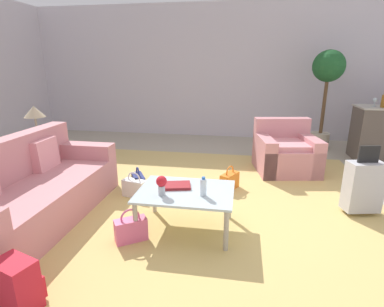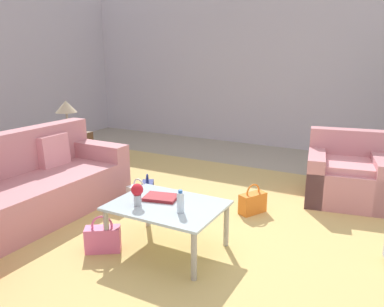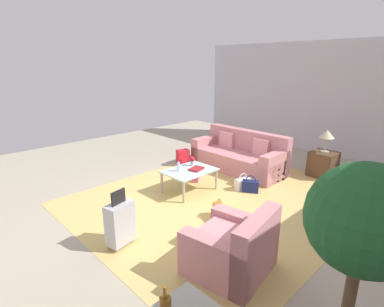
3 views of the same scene
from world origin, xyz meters
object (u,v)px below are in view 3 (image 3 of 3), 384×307
object	(u,v)px
handbag_white	(243,184)
potted_ficus	(356,260)
coffee_table	(189,173)
flower_vase	(192,160)
armchair	(234,251)
coffee_table_book	(196,169)
suitcase_silver	(120,223)
water_bottle	(178,167)
backpack_red	(183,158)
table_lamp	(327,135)
handbag_pink	(196,175)
couch	(240,157)
handbag_navy	(250,186)
handbag_orange	(220,212)
side_table	(323,164)

from	to	relation	value
handbag_white	potted_ficus	world-z (taller)	potted_ficus
coffee_table	flower_vase	distance (m)	0.32
armchair	coffee_table_book	size ratio (longest dim) A/B	3.57
suitcase_silver	handbag_white	bearing A→B (deg)	179.93
water_bottle	backpack_red	world-z (taller)	water_bottle
table_lamp	flower_vase	bearing A→B (deg)	-32.60
potted_ficus	handbag_pink	bearing A→B (deg)	-123.99
handbag_white	potted_ficus	size ratio (longest dim) A/B	0.18
couch	table_lamp	xyz separation A→B (m)	(-1.00, 1.60, 0.66)
armchair	suitcase_silver	distance (m)	1.63
suitcase_silver	potted_ficus	distance (m)	3.20
coffee_table	handbag_navy	bearing A→B (deg)	133.82
coffee_table	handbag_white	xyz separation A→B (m)	(-0.84, 0.70, -0.27)
flower_vase	handbag_white	xyz separation A→B (m)	(-0.62, 0.85, -0.45)
water_bottle	handbag_orange	distance (m)	1.36
couch	coffee_table	distance (m)	1.80
handbag_orange	backpack_red	xyz separation A→B (m)	(-1.41, -2.47, 0.06)
coffee_table_book	handbag_white	distance (m)	1.01
coffee_table	armchair	bearing A→B (deg)	59.29
couch	suitcase_silver	distance (m)	3.88
handbag_orange	water_bottle	bearing A→B (deg)	-99.57
couch	backpack_red	world-z (taller)	couch
armchair	suitcase_silver	xyz separation A→B (m)	(0.71, -1.47, 0.06)
handbag_orange	couch	bearing A→B (deg)	-150.07
coffee_table	backpack_red	bearing A→B (deg)	-127.69
couch	handbag_orange	world-z (taller)	couch
coffee_table_book	flower_vase	bearing A→B (deg)	-126.77
table_lamp	suitcase_silver	distance (m)	4.91
flower_vase	table_lamp	distance (m)	3.09
handbag_pink	backpack_red	size ratio (longest dim) A/B	0.89
couch	handbag_pink	xyz separation A→B (m)	(1.29, -0.22, -0.19)
couch	water_bottle	world-z (taller)	couch
handbag_pink	side_table	bearing A→B (deg)	141.57
handbag_pink	handbag_orange	distance (m)	1.76
handbag_white	side_table	bearing A→B (deg)	157.83
side_table	table_lamp	distance (m)	0.69
backpack_red	table_lamp	bearing A→B (deg)	122.87
suitcase_silver	handbag_white	world-z (taller)	suitcase_silver
flower_vase	table_lamp	size ratio (longest dim) A/B	0.40
coffee_table	flower_vase	bearing A→B (deg)	-145.71
handbag_navy	backpack_red	xyz separation A→B (m)	(-0.14, -2.18, 0.06)
couch	side_table	world-z (taller)	couch
handbag_pink	backpack_red	bearing A→B (deg)	-116.66
couch	handbag_pink	size ratio (longest dim) A/B	6.36
flower_vase	handbag_orange	size ratio (longest dim) A/B	0.57
coffee_table_book	potted_ficus	distance (m)	4.41
suitcase_silver	handbag_pink	world-z (taller)	suitcase_silver
couch	suitcase_silver	world-z (taller)	couch
couch	handbag_orange	size ratio (longest dim) A/B	6.36
handbag_pink	handbag_orange	world-z (taller)	same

